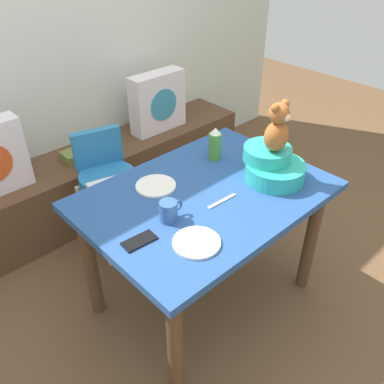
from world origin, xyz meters
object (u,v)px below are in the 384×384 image
object	(u,v)px
coffee_mug	(169,211)
cell_phone	(139,241)
infant_seat_teal	(272,166)
dinner_plate_near	(156,186)
teddy_bear	(277,128)
dining_table	(206,211)
highchair	(107,178)
ketchup_bottle	(215,144)
pillow_floral_right	(158,102)
dinner_plate_far	(197,243)
book_stack	(77,155)

from	to	relation	value
coffee_mug	cell_phone	size ratio (longest dim) A/B	0.83
infant_seat_teal	coffee_mug	world-z (taller)	infant_seat_teal
coffee_mug	dinner_plate_near	world-z (taller)	coffee_mug
teddy_bear	coffee_mug	world-z (taller)	teddy_bear
dining_table	highchair	xyz separation A→B (m)	(-0.11, 0.74, -0.10)
infant_seat_teal	ketchup_bottle	size ratio (longest dim) A/B	1.78
pillow_floral_right	cell_phone	bearing A→B (deg)	-131.53
teddy_bear	dinner_plate_far	size ratio (longest dim) A/B	1.25
dinner_plate_far	cell_phone	xyz separation A→B (m)	(-0.16, 0.17, -0.00)
teddy_bear	coffee_mug	distance (m)	0.65
dining_table	infant_seat_teal	size ratio (longest dim) A/B	3.59
ketchup_bottle	cell_phone	size ratio (longest dim) A/B	1.28
infant_seat_teal	pillow_floral_right	bearing A→B (deg)	77.05
highchair	coffee_mug	size ratio (longest dim) A/B	6.58
coffee_mug	dinner_plate_near	size ratio (longest dim) A/B	0.60
book_stack	dinner_plate_near	world-z (taller)	dinner_plate_near
book_stack	dining_table	bearing A→B (deg)	-86.54
dining_table	ketchup_bottle	world-z (taller)	ketchup_bottle
coffee_mug	dinner_plate_near	bearing A→B (deg)	63.93
book_stack	infant_seat_teal	bearing A→B (deg)	-72.80
coffee_mug	cell_phone	distance (m)	0.19
book_stack	dining_table	world-z (taller)	dining_table
pillow_floral_right	teddy_bear	xyz separation A→B (m)	(-0.30, -1.29, 0.34)
ketchup_bottle	dinner_plate_far	distance (m)	0.71
dinner_plate_far	dinner_plate_near	bearing A→B (deg)	72.41
pillow_floral_right	dining_table	bearing A→B (deg)	-118.61
highchair	infant_seat_teal	world-z (taller)	infant_seat_teal
pillow_floral_right	infant_seat_teal	bearing A→B (deg)	-102.95
dining_table	dinner_plate_near	distance (m)	0.28
pillow_floral_right	dinner_plate_far	bearing A→B (deg)	-123.42
book_stack	cell_phone	bearing A→B (deg)	-107.06
book_stack	coffee_mug	distance (m)	1.27
pillow_floral_right	infant_seat_teal	xyz separation A→B (m)	(-0.30, -1.29, 0.13)
ketchup_bottle	coffee_mug	distance (m)	0.58
highchair	dinner_plate_near	xyz separation A→B (m)	(-0.04, -0.54, 0.22)
pillow_floral_right	teddy_bear	distance (m)	1.36
book_stack	highchair	bearing A→B (deg)	-95.55
dining_table	coffee_mug	size ratio (longest dim) A/B	9.86
dining_table	teddy_bear	distance (m)	0.53
highchair	cell_phone	distance (m)	0.90
pillow_floral_right	cell_phone	size ratio (longest dim) A/B	3.06
book_stack	highchair	world-z (taller)	highchair
ketchup_bottle	dinner_plate_near	xyz separation A→B (m)	(-0.41, 0.00, -0.08)
cell_phone	dining_table	bearing A→B (deg)	-77.08
coffee_mug	highchair	bearing A→B (deg)	78.80
book_stack	cell_phone	size ratio (longest dim) A/B	1.39
coffee_mug	dining_table	bearing A→B (deg)	8.55
infant_seat_teal	dinner_plate_far	xyz separation A→B (m)	(-0.62, -0.10, -0.07)
pillow_floral_right	infant_seat_teal	distance (m)	1.33
infant_seat_teal	ketchup_bottle	xyz separation A→B (m)	(-0.07, 0.33, 0.02)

